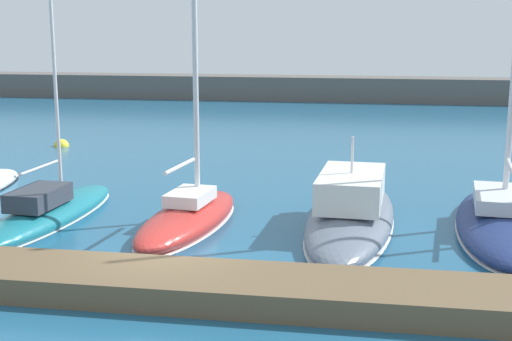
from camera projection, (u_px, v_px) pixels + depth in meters
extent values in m
plane|color=#1E567A|center=(167.00, 269.00, 17.62)|extent=(120.00, 120.00, 0.00)
cube|color=brown|center=(143.00, 283.00, 15.82)|extent=(33.66, 2.19, 0.60)
cube|color=#5B5651|center=(313.00, 88.00, 57.52)|extent=(108.00, 3.33, 1.94)
ellipsoid|color=#19707F|center=(50.00, 214.00, 22.03)|extent=(2.28, 7.67, 0.86)
ellipsoid|color=silver|center=(51.00, 219.00, 22.06)|extent=(2.30, 7.74, 0.12)
cylinder|color=silver|center=(37.00, 168.00, 21.13)|extent=(0.22, 2.43, 0.08)
cube|color=#333842|center=(39.00, 197.00, 21.28)|extent=(1.31, 2.23, 0.55)
ellipsoid|color=#B72D28|center=(188.00, 219.00, 21.28)|extent=(2.67, 6.75, 0.93)
ellipsoid|color=silver|center=(188.00, 226.00, 21.33)|extent=(2.70, 6.81, 0.12)
cylinder|color=silver|center=(195.00, 39.00, 21.00)|extent=(0.17, 0.17, 9.79)
cylinder|color=silver|center=(180.00, 166.00, 20.40)|extent=(0.35, 2.19, 0.12)
cube|color=silver|center=(190.00, 197.00, 21.34)|extent=(1.30, 1.89, 0.37)
ellipsoid|color=slate|center=(351.00, 218.00, 21.41)|extent=(3.02, 9.45, 1.06)
ellipsoid|color=silver|center=(351.00, 225.00, 21.45)|extent=(3.06, 9.55, 0.12)
cube|color=silver|center=(351.00, 188.00, 21.00)|extent=(2.02, 3.64, 0.93)
cube|color=black|center=(356.00, 173.00, 22.51)|extent=(1.70, 0.97, 0.52)
cylinder|color=silver|center=(352.00, 155.00, 20.80)|extent=(0.08, 0.08, 1.09)
ellipsoid|color=navy|center=(504.00, 223.00, 20.92)|extent=(3.65, 8.82, 1.02)
ellipsoid|color=silver|center=(504.00, 229.00, 20.96)|extent=(3.69, 8.90, 0.12)
cylinder|color=silver|center=(511.00, 168.00, 19.80)|extent=(0.43, 2.97, 0.12)
cube|color=silver|center=(506.00, 199.00, 20.89)|extent=(2.06, 2.97, 0.43)
sphere|color=yellow|center=(61.00, 146.00, 35.54)|extent=(0.76, 0.76, 0.76)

